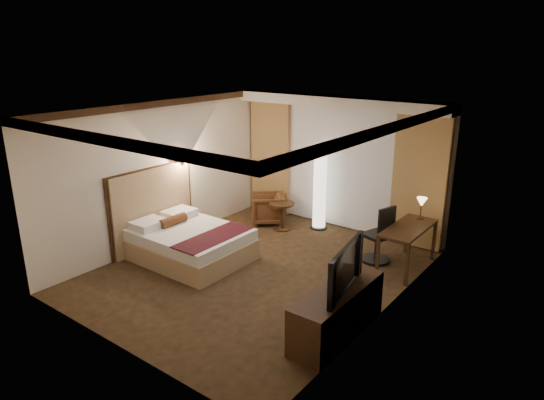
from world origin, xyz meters
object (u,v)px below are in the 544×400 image
Objects in this scene: armchair at (268,207)px; office_chair at (377,233)px; bed at (191,244)px; dresser at (337,311)px; floor_lamp at (320,189)px; television at (337,265)px; side_table at (282,216)px; desk at (407,248)px.

armchair is 2.74m from office_chair.
dresser is (3.23, -0.49, 0.04)m from bed.
armchair is 0.41× the size of floor_lamp.
office_chair is at bearing 103.76° from dresser.
television is at bearing -55.08° from floor_lamp.
dresser is at bearing -43.24° from side_table.
television is (2.78, -2.64, 0.70)m from side_table.
television is (0.02, -2.43, 0.61)m from desk.
dresser is (0.05, -2.43, -0.05)m from desk.
bed is at bearing -37.84° from armchair.
dresser is at bearing -8.59° from bed.
desk is 1.25× the size of office_chair.
bed is 2.91m from floor_lamp.
dresser is (0.58, -2.38, -0.20)m from office_chair.
armchair is 0.42× the size of dresser.
side_table is 0.49× the size of television.
television is (0.55, -2.38, 0.46)m from office_chair.
bed is 2.20m from side_table.
floor_lamp reaches higher than office_chair.
office_chair is 2.46m from dresser.
side_table is at bearing 136.76° from dresser.
office_chair is at bearing -25.35° from floor_lamp.
television reaches higher than desk.
armchair is (-0.05, 2.30, 0.07)m from bed.
floor_lamp reaches higher than bed.
floor_lamp is (0.57, 0.53, 0.55)m from side_table.
armchair is 0.60× the size of television.
side_table is 0.95m from floor_lamp.
floor_lamp is 1.01× the size of dresser.
desk is 2.51m from television.
floor_lamp is 3.92m from dresser.
office_chair reaches higher than armchair.
side_table is 3.86m from dresser.
office_chair is 2.49m from television.
bed is at bearing 171.41° from dresser.
desk is (3.24, -0.36, 0.03)m from armchair.
armchair is 4.33m from television.
desk is at bearing 91.18° from dresser.
dresser is (3.29, -2.79, -0.02)m from armchair.
dresser is at bearing -88.82° from desk.
armchair is at bearing -170.86° from office_chair.
television is (2.21, -3.17, 0.14)m from floor_lamp.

